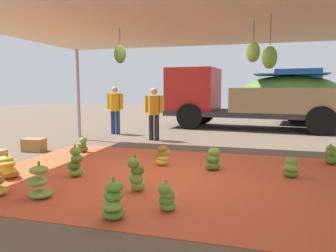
{
  "coord_description": "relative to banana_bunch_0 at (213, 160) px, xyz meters",
  "views": [
    {
      "loc": [
        1.48,
        -5.36,
        1.59
      ],
      "look_at": [
        -0.38,
        1.32,
        0.76
      ],
      "focal_mm": 33.69,
      "sensor_mm": 36.0,
      "label": 1
    }
  ],
  "objects": [
    {
      "name": "banana_bunch_2",
      "position": [
        -0.31,
        -2.22,
        -0.04
      ],
      "size": [
        0.3,
        0.29,
        0.41
      ],
      "color": "#60932D",
      "rests_on": "tarp_orange"
    },
    {
      "name": "worker_0",
      "position": [
        -3.93,
        4.0,
        0.75
      ],
      "size": [
        0.6,
        0.37,
        1.65
      ],
      "color": "navy",
      "rests_on": "ground"
    },
    {
      "name": "tent_canopy",
      "position": [
        -0.71,
        -0.73,
        2.53
      ],
      "size": [
        8.0,
        7.0,
        2.83
      ],
      "color": "#9EA0A5",
      "rests_on": "ground"
    },
    {
      "name": "banana_bunch_7",
      "position": [
        -2.22,
        -2.26,
        0.02
      ],
      "size": [
        0.47,
        0.46,
        0.54
      ],
      "color": "#75A83D",
      "rests_on": "tarp_orange"
    },
    {
      "name": "banana_bunch_3",
      "position": [
        2.31,
        1.13,
        -0.02
      ],
      "size": [
        0.35,
        0.37,
        0.43
      ],
      "color": "#518428",
      "rests_on": "tarp_orange"
    },
    {
      "name": "banana_bunch_5",
      "position": [
        -3.35,
        0.85,
        -0.03
      ],
      "size": [
        0.34,
        0.35,
        0.42
      ],
      "color": "#477523",
      "rests_on": "tarp_orange"
    },
    {
      "name": "banana_bunch_4",
      "position": [
        -0.86,
        -2.66,
        0.02
      ],
      "size": [
        0.38,
        0.42,
        0.53
      ],
      "color": "#518428",
      "rests_on": "tarp_orange"
    },
    {
      "name": "tarp_orange",
      "position": [
        -0.72,
        -0.65,
        -0.21
      ],
      "size": [
        6.77,
        4.58,
        0.01
      ],
      "primitive_type": "cube",
      "color": "#D1512D",
      "rests_on": "ground"
    },
    {
      "name": "worker_1",
      "position": [
        -2.22,
        3.09,
        0.73
      ],
      "size": [
        0.59,
        0.36,
        1.61
      ],
      "color": "#26262D",
      "rests_on": "ground"
    },
    {
      "name": "banana_bunch_6",
      "position": [
        -3.43,
        -1.55,
        -0.02
      ],
      "size": [
        0.43,
        0.43,
        0.46
      ],
      "color": "#996628",
      "rests_on": "tarp_orange"
    },
    {
      "name": "banana_bunch_9",
      "position": [
        -0.97,
        -1.61,
        0.05
      ],
      "size": [
        0.34,
        0.35,
        0.57
      ],
      "color": "#75A83D",
      "rests_on": "tarp_orange"
    },
    {
      "name": "banana_bunch_10",
      "position": [
        -1.05,
        0.11,
        -0.01
      ],
      "size": [
        0.38,
        0.4,
        0.45
      ],
      "color": "gold",
      "rests_on": "tarp_orange"
    },
    {
      "name": "banana_bunch_8",
      "position": [
        1.4,
        -0.16,
        -0.03
      ],
      "size": [
        0.34,
        0.35,
        0.42
      ],
      "color": "#518428",
      "rests_on": "tarp_orange"
    },
    {
      "name": "banana_bunch_11",
      "position": [
        -2.32,
        -1.13,
        0.05
      ],
      "size": [
        0.37,
        0.36,
        0.58
      ],
      "color": "#60932D",
      "rests_on": "tarp_orange"
    },
    {
      "name": "banana_bunch_0",
      "position": [
        0.0,
        0.0,
        0.0
      ],
      "size": [
        0.36,
        0.39,
        0.47
      ],
      "color": "#518428",
      "rests_on": "tarp_orange"
    },
    {
      "name": "cargo_truck_main",
      "position": [
        0.58,
        6.77,
        1.07
      ],
      "size": [
        6.97,
        2.81,
        2.4
      ],
      "color": "#2D2D2D",
      "rests_on": "ground"
    },
    {
      "name": "ground_plane",
      "position": [
        -0.72,
        2.35,
        -0.21
      ],
      "size": [
        40.0,
        40.0,
        0.0
      ],
      "primitive_type": "plane",
      "color": "brown"
    },
    {
      "name": "crate_0",
      "position": [
        -4.63,
        0.66,
        -0.05
      ],
      "size": [
        0.55,
        0.38,
        0.32
      ],
      "primitive_type": "cube",
      "rotation": [
        0.0,
        0.0,
        0.07
      ],
      "color": "olive",
      "rests_on": "ground"
    }
  ]
}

